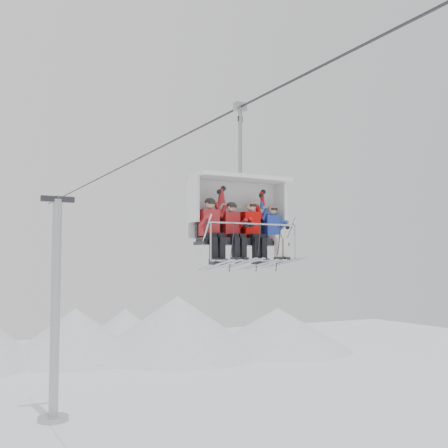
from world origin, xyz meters
name	(u,v)px	position (x,y,z in m)	size (l,w,h in m)	color
lift_tower_right	(55,323)	(0.00, 22.00, 5.78)	(2.00, 1.80, 13.48)	#A0A2A7
haul_cable	(224,115)	(0.00, 0.00, 13.30)	(0.06, 0.06, 50.00)	#2E2E33
chairlift_carrier	(238,210)	(0.00, -0.74, 10.71)	(2.52, 1.17, 3.98)	black
skier_far_left	(211,227)	(-0.89, -1.05, 10.23)	(0.43, 1.69, 1.70)	#AA1F23
skier_center_left	(233,229)	(-0.31, -1.06, 10.20)	(0.40, 1.69, 1.60)	maroon
skier_center_right	(253,229)	(0.25, -1.05, 10.23)	(0.43, 1.69, 1.69)	red
skier_far_right	(274,231)	(0.87, -1.06, 10.19)	(0.39, 1.69, 1.57)	#223DA6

